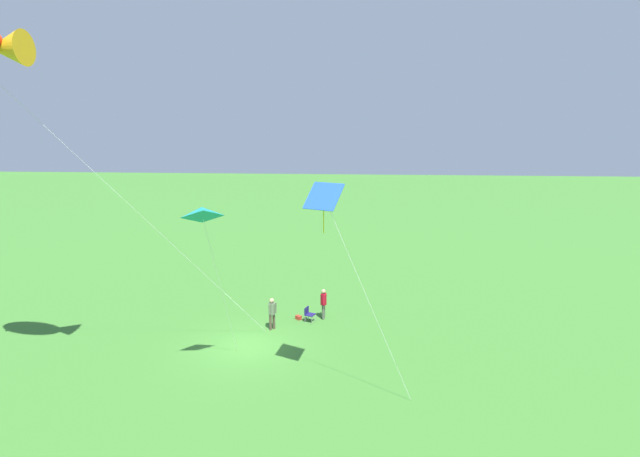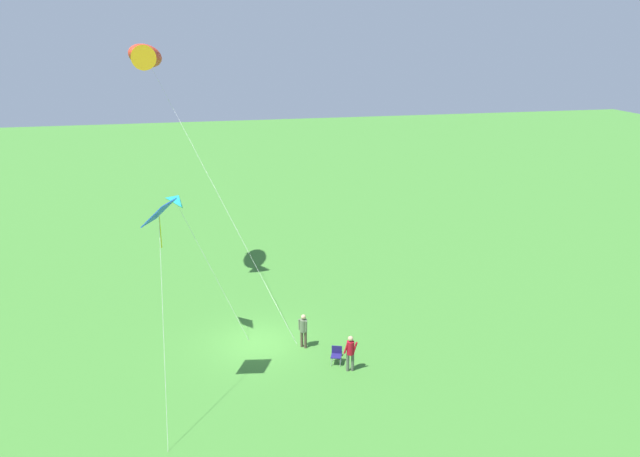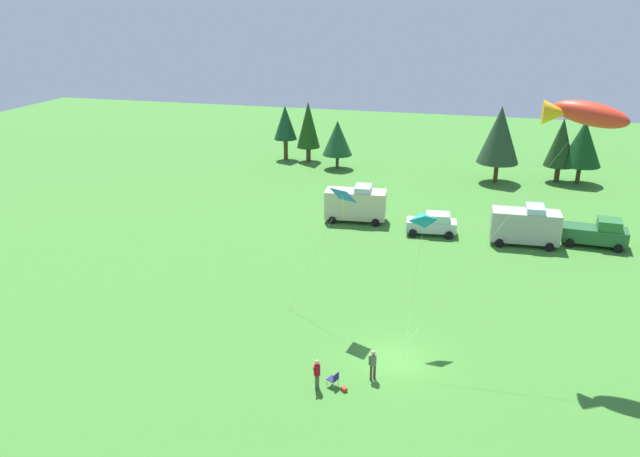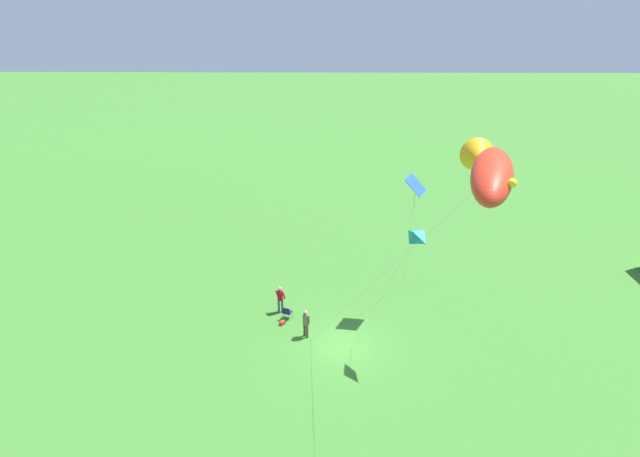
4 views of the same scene
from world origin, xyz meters
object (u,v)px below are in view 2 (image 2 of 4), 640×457
kite_diamond_blue (159,216)px  kite_delta_teal (179,200)px  person_spectator (350,351)px  folding_chair (336,354)px  kite_large_fish (145,56)px  backpack_on_grass (339,354)px  person_kite_flyer (303,328)px

kite_diamond_blue → kite_delta_teal: bearing=-8.6°
person_spectator → kite_diamond_blue: size_ratio=0.20×
folding_chair → kite_large_fish: 18.91m
backpack_on_grass → kite_delta_teal: size_ratio=0.04×
person_kite_flyer → kite_large_fish: 16.99m
folding_chair → kite_large_fish: kite_large_fish is taller
folding_chair → person_spectator: 1.06m
folding_chair → person_spectator: bearing=49.9°
person_kite_flyer → folding_chair: bearing=79.1°
person_kite_flyer → kite_diamond_blue: 9.87m
kite_delta_teal → person_spectator: bearing=-121.8°
person_spectator → kite_delta_teal: (4.39, 7.07, 6.29)m
person_kite_flyer → kite_diamond_blue: kite_diamond_blue is taller
kite_large_fish → person_kite_flyer: bearing=-144.3°
kite_delta_teal → folding_chair: bearing=-118.4°
person_spectator → kite_large_fish: size_ratio=0.12×
kite_delta_teal → person_kite_flyer: bearing=-108.0°
person_spectator → kite_large_fish: (12.05, 8.41, 12.40)m
person_kite_flyer → kite_diamond_blue: size_ratio=0.20×
folding_chair → kite_delta_teal: kite_delta_teal is taller
folding_chair → backpack_on_grass: size_ratio=2.56×
folding_chair → person_kite_flyer: bearing=-125.9°
kite_diamond_blue → person_spectator: bearing=-85.9°
person_kite_flyer → backpack_on_grass: 2.11m
backpack_on_grass → kite_delta_teal: (3.00, 6.88, 7.20)m
person_kite_flyer → kite_large_fish: bearing=-98.3°
backpack_on_grass → kite_diamond_blue: 11.16m
folding_chair → person_spectator: person_spectator is taller
person_kite_flyer → folding_chair: (-1.83, -1.19, -0.53)m
person_kite_flyer → kite_large_fish: size_ratio=0.12×
kite_large_fish → kite_diamond_blue: (-12.62, -0.58, -5.41)m
person_spectator → kite_delta_teal: 10.43m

